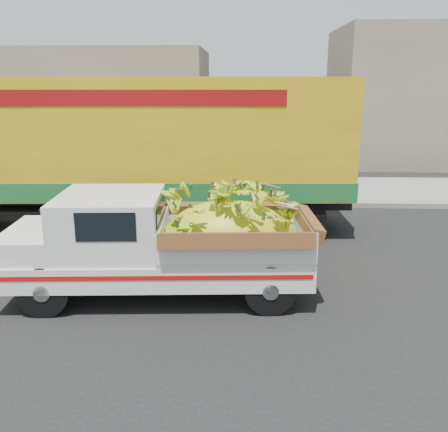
{
  "coord_description": "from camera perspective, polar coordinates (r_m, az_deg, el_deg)",
  "views": [
    {
      "loc": [
        2.59,
        -8.41,
        3.73
      ],
      "look_at": [
        2.3,
        0.53,
        1.28
      ],
      "focal_mm": 40.0,
      "sensor_mm": 36.0,
      "label": 1
    }
  ],
  "objects": [
    {
      "name": "building_left",
      "position": [
        25.16,
        -23.5,
        11.26
      ],
      "size": [
        18.0,
        6.0,
        5.0
      ],
      "primitive_type": "cube",
      "color": "gray",
      "rests_on": "ground"
    },
    {
      "name": "semi_trailer",
      "position": [
        12.85,
        -12.71,
        7.74
      ],
      "size": [
        12.03,
        2.94,
        3.8
      ],
      "rotation": [
        0.0,
        0.0,
        0.04
      ],
      "color": "black",
      "rests_on": "ground"
    },
    {
      "name": "curb",
      "position": [
        15.45,
        -7.84,
        1.47
      ],
      "size": [
        60.0,
        0.25,
        0.15
      ],
      "primitive_type": "cube",
      "color": "gray",
      "rests_on": "ground"
    },
    {
      "name": "pickup_truck",
      "position": [
        8.79,
        -4.84,
        -2.92
      ],
      "size": [
        5.34,
        2.19,
        1.84
      ],
      "rotation": [
        0.0,
        0.0,
        0.05
      ],
      "color": "black",
      "rests_on": "ground"
    },
    {
      "name": "sidewalk",
      "position": [
        17.47,
        -6.71,
        3.1
      ],
      "size": [
        60.0,
        4.0,
        0.14
      ],
      "primitive_type": "cube",
      "color": "gray",
      "rests_on": "ground"
    },
    {
      "name": "ground",
      "position": [
        9.55,
        -14.18,
        -8.17
      ],
      "size": [
        100.0,
        100.0,
        0.0
      ],
      "primitive_type": "plane",
      "color": "black",
      "rests_on": "ground"
    }
  ]
}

